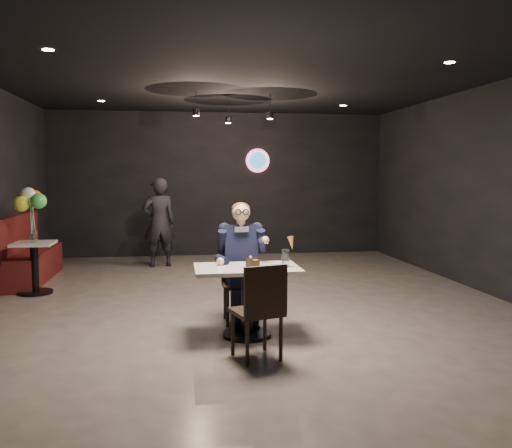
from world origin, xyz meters
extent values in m
plane|color=gray|center=(0.00, 0.00, 0.00)|extent=(9.00, 9.00, 0.00)
cube|color=black|center=(0.00, 2.00, 2.88)|extent=(1.40, 1.20, 0.36)
cube|color=silver|center=(-0.19, -1.35, 0.38)|extent=(1.10, 0.70, 0.75)
cube|color=black|center=(-0.19, -0.80, 0.46)|extent=(0.42, 0.46, 0.92)
cube|color=black|center=(-0.19, -2.04, 0.46)|extent=(0.53, 0.56, 0.92)
cube|color=black|center=(-0.19, -0.80, 0.72)|extent=(0.60, 0.80, 1.44)
cylinder|color=white|center=(-0.14, -1.46, 0.76)|extent=(0.20, 0.20, 0.01)
cube|color=black|center=(-0.14, -1.42, 0.80)|extent=(0.15, 0.13, 0.08)
ellipsoid|color=green|center=(-0.12, -1.48, 0.84)|extent=(0.07, 0.04, 0.01)
cylinder|color=silver|center=(0.21, -1.41, 0.84)|extent=(0.08, 0.08, 0.18)
cone|color=tan|center=(0.28, -1.40, 1.00)|extent=(0.08, 0.08, 0.14)
cube|color=#440E0F|center=(-3.25, 2.13, 0.53)|extent=(0.53, 2.13, 1.07)
cube|color=silver|center=(-2.95, 1.13, 0.34)|extent=(0.55, 0.55, 0.69)
cylinder|color=silver|center=(-2.95, 1.13, 0.83)|extent=(0.11, 0.11, 0.16)
cube|color=yellow|center=(-2.95, 1.13, 1.23)|extent=(0.40, 0.40, 0.67)
imported|color=black|center=(-1.24, 3.21, 0.82)|extent=(0.67, 0.51, 1.65)
camera|label=1|loc=(-0.92, -6.94, 1.73)|focal=38.00mm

